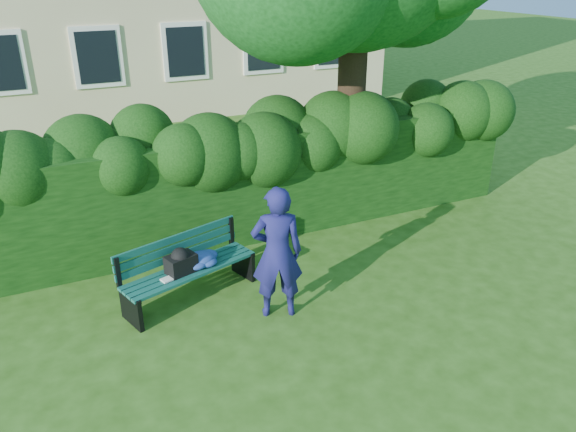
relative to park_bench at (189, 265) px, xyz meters
name	(u,v)px	position (x,y,z in m)	size (l,w,h in m)	color
ground	(306,292)	(1.51, -0.59, -0.50)	(80.00, 80.00, 0.00)	#284C11
hedge	(248,183)	(1.51, 1.61, 0.40)	(10.00, 1.00, 1.80)	black
park_bench	(189,265)	(0.00, 0.00, 0.00)	(2.00, 1.10, 0.89)	#0D4338
man_reading	(277,253)	(0.93, -0.89, 0.41)	(0.66, 0.44, 1.82)	#191855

